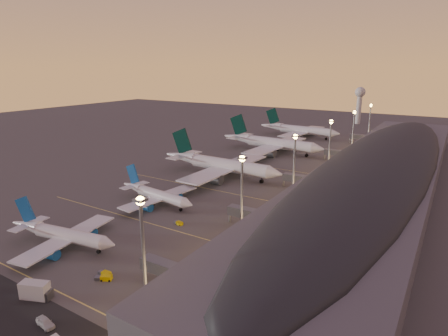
% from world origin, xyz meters
% --- Properties ---
extents(ground, '(700.00, 700.00, 0.00)m').
position_xyz_m(ground, '(0.00, 0.00, 0.00)').
color(ground, '#44413F').
extents(airliner_narrow_south, '(37.48, 33.86, 13.41)m').
position_xyz_m(airliner_narrow_south, '(-6.25, -29.96, 3.47)').
color(airliner_narrow_south, silver).
rests_on(airliner_narrow_south, ground).
extents(airliner_narrow_north, '(37.57, 33.77, 13.41)m').
position_xyz_m(airliner_narrow_north, '(-6.61, 10.36, 3.47)').
color(airliner_narrow_north, silver).
rests_on(airliner_narrow_north, ground).
extents(airliner_wide_near, '(64.58, 58.68, 20.70)m').
position_xyz_m(airliner_wide_near, '(-6.46, 54.71, 5.33)').
color(airliner_wide_near, silver).
rests_on(airliner_wide_near, ground).
extents(airliner_wide_mid, '(66.74, 60.82, 21.36)m').
position_xyz_m(airliner_wide_mid, '(-7.42, 113.49, 5.50)').
color(airliner_wide_mid, silver).
rests_on(airliner_wide_mid, ground).
extents(airliner_wide_far, '(62.11, 56.73, 19.87)m').
position_xyz_m(airliner_wide_far, '(-11.82, 170.19, 5.11)').
color(airliner_wide_far, silver).
rests_on(airliner_wide_far, ground).
extents(terminal_building, '(56.35, 255.00, 17.46)m').
position_xyz_m(terminal_building, '(61.84, 72.47, 8.78)').
color(terminal_building, '#535358').
rests_on(terminal_building, ground).
extents(light_masts, '(2.20, 217.20, 25.90)m').
position_xyz_m(light_masts, '(36.00, 65.00, 17.55)').
color(light_masts, gray).
rests_on(light_masts, ground).
extents(radar_tower, '(9.00, 9.00, 32.50)m').
position_xyz_m(radar_tower, '(10.00, 260.00, 21.87)').
color(radar_tower, silver).
rests_on(radar_tower, ground).
extents(lane_markings, '(90.00, 180.36, 0.00)m').
position_xyz_m(lane_markings, '(0.00, 40.00, 0.01)').
color(lane_markings, '#D8C659').
rests_on(lane_markings, ground).
extents(baggage_tug_a, '(3.50, 1.70, 1.02)m').
position_xyz_m(baggage_tug_a, '(16.76, -34.47, 0.46)').
color(baggage_tug_a, '#D8BB02').
rests_on(baggage_tug_a, ground).
extents(baggage_tug_b, '(4.25, 3.36, 1.20)m').
position_xyz_m(baggage_tug_b, '(18.35, -36.02, 0.55)').
color(baggage_tug_b, '#D8BB02').
rests_on(baggage_tug_b, ground).
extents(baggage_tug_c, '(3.63, 2.05, 1.02)m').
position_xyz_m(baggage_tug_c, '(12.87, -0.58, 0.47)').
color(baggage_tug_c, '#D8BB02').
rests_on(baggage_tug_c, ground).
extents(catering_truck_a, '(7.35, 5.00, 3.86)m').
position_xyz_m(catering_truck_a, '(11.43, -48.93, 1.81)').
color(catering_truck_a, silver).
rests_on(catering_truck_a, ground).
extents(baggage_tug_d, '(4.42, 3.28, 1.23)m').
position_xyz_m(baggage_tug_d, '(32.83, -21.59, 0.56)').
color(baggage_tug_d, '#D8BB02').
rests_on(baggage_tug_d, ground).
extents(service_van_e, '(5.17, 2.59, 1.69)m').
position_xyz_m(service_van_e, '(21.65, -53.64, 0.85)').
color(service_van_e, silver).
rests_on(service_van_e, ground).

